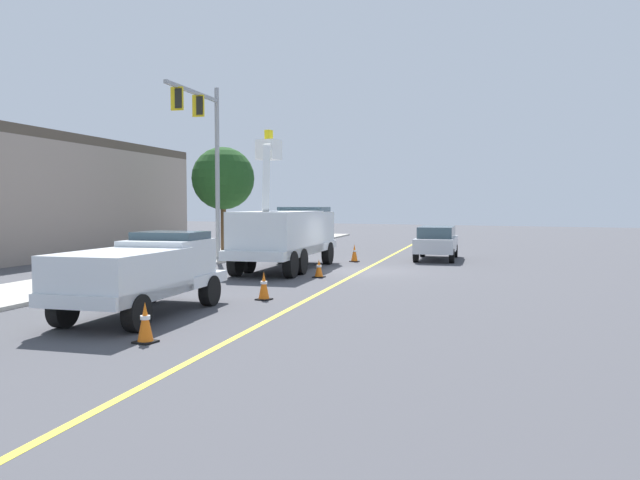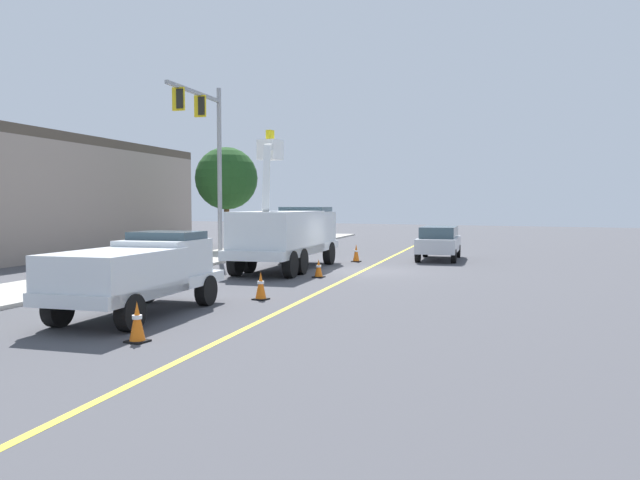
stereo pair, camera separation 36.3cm
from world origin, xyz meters
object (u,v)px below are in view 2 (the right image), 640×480
object	(u,v)px
traffic_cone_mid_rear	(319,269)
traffic_signal_mast	(207,141)
utility_bucket_truck	(287,233)
traffic_cone_trailing	(356,253)
passing_minivan	(439,241)
traffic_cone_mid_front	(261,286)
service_pickup_truck	(138,271)
traffic_cone_leading	(137,322)

from	to	relation	value
traffic_cone_mid_rear	traffic_signal_mast	world-z (taller)	traffic_signal_mast
utility_bucket_truck	traffic_cone_trailing	size ratio (longest dim) A/B	9.89
passing_minivan	traffic_cone_trailing	world-z (taller)	passing_minivan
traffic_signal_mast	traffic_cone_trailing	bearing A→B (deg)	-58.22
traffic_cone_mid_front	traffic_cone_mid_rear	xyz separation A→B (m)	(5.75, 1.09, -0.06)
passing_minivan	traffic_signal_mast	world-z (taller)	traffic_signal_mast
service_pickup_truck	traffic_cone_trailing	world-z (taller)	service_pickup_truck
passing_minivan	traffic_signal_mast	distance (m)	12.51
traffic_cone_mid_rear	traffic_signal_mast	xyz separation A→B (m)	(2.87, 7.49, 5.49)
service_pickup_truck	utility_bucket_truck	bearing A→B (deg)	11.70
service_pickup_truck	traffic_cone_mid_rear	size ratio (longest dim) A/B	8.42
traffic_cone_leading	traffic_cone_mid_front	xyz separation A→B (m)	(5.91, 0.86, -0.00)
traffic_cone_mid_rear	utility_bucket_truck	bearing A→B (deg)	52.08
traffic_signal_mast	utility_bucket_truck	bearing A→B (deg)	-99.81
utility_bucket_truck	traffic_signal_mast	bearing A→B (deg)	80.19
traffic_cone_leading	utility_bucket_truck	bearing A→B (deg)	18.38
service_pickup_truck	traffic_signal_mast	world-z (taller)	traffic_signal_mast
traffic_signal_mast	service_pickup_truck	bearing A→B (deg)	-149.31
traffic_cone_leading	traffic_cone_trailing	bearing A→B (deg)	10.39
traffic_cone_trailing	utility_bucket_truck	bearing A→B (deg)	165.57
passing_minivan	traffic_cone_leading	xyz separation A→B (m)	(-21.28, -0.10, -0.56)
traffic_cone_mid_rear	traffic_signal_mast	bearing A→B (deg)	69.06
traffic_cone_mid_front	traffic_cone_trailing	bearing A→B (deg)	11.40
traffic_cone_mid_rear	traffic_cone_trailing	world-z (taller)	traffic_cone_trailing
utility_bucket_truck	traffic_cone_mid_front	size ratio (longest dim) A/B	10.31
traffic_signal_mast	traffic_cone_leading	bearing A→B (deg)	-146.98
traffic_cone_mid_front	traffic_cone_trailing	distance (m)	12.64
service_pickup_truck	passing_minivan	xyz separation A→B (m)	(18.97, -2.09, -0.15)
traffic_cone_leading	traffic_cone_mid_rear	distance (m)	11.83
service_pickup_truck	traffic_cone_mid_rear	xyz separation A→B (m)	(9.35, -0.24, -0.77)
traffic_cone_trailing	traffic_cone_leading	bearing A→B (deg)	-169.61
traffic_cone_trailing	traffic_cone_mid_rear	bearing A→B (deg)	-168.07
service_pickup_truck	traffic_signal_mast	size ratio (longest dim) A/B	0.69
passing_minivan	traffic_cone_mid_rear	xyz separation A→B (m)	(-9.62, 1.85, -0.63)
service_pickup_truck	traffic_cone_mid_front	size ratio (longest dim) A/B	7.13
passing_minivan	traffic_cone_leading	world-z (taller)	passing_minivan
traffic_cone_mid_rear	traffic_cone_trailing	distance (m)	6.79
traffic_cone_trailing	traffic_signal_mast	world-z (taller)	traffic_signal_mast
utility_bucket_truck	traffic_cone_mid_rear	size ratio (longest dim) A/B	12.16
utility_bucket_truck	traffic_cone_leading	distance (m)	14.47
traffic_cone_mid_front	utility_bucket_truck	bearing A→B (deg)	25.38
service_pickup_truck	traffic_signal_mast	bearing A→B (deg)	30.69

